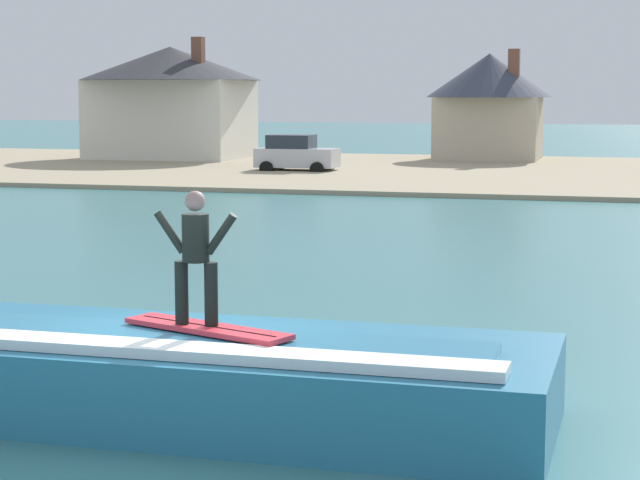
{
  "coord_description": "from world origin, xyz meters",
  "views": [
    {
      "loc": [
        5.26,
        -12.41,
        3.88
      ],
      "look_at": [
        0.18,
        5.55,
        1.46
      ],
      "focal_mm": 64.15,
      "sensor_mm": 36.0,
      "label": 1
    }
  ],
  "objects_px": {
    "wave_crest": "(194,375)",
    "surfboard": "(207,328)",
    "car_near_shore": "(296,154)",
    "surfer": "(196,251)",
    "house_small_cottage": "(489,99)",
    "house_with_chimney": "(171,95)"
  },
  "relations": [
    {
      "from": "wave_crest",
      "to": "house_with_chimney",
      "type": "bearing_deg",
      "value": 113.44
    },
    {
      "from": "surfboard",
      "to": "car_near_shore",
      "type": "distance_m",
      "value": 41.37
    },
    {
      "from": "surfer",
      "to": "house_with_chimney",
      "type": "distance_m",
      "value": 52.09
    },
    {
      "from": "surfer",
      "to": "house_small_cottage",
      "type": "xyz_separation_m",
      "value": [
        -3.29,
        51.27,
        1.45
      ]
    },
    {
      "from": "surfer",
      "to": "house_small_cottage",
      "type": "height_order",
      "value": "house_small_cottage"
    },
    {
      "from": "surfboard",
      "to": "house_small_cottage",
      "type": "xyz_separation_m",
      "value": [
        -3.42,
        51.29,
        2.36
      ]
    },
    {
      "from": "surfboard",
      "to": "surfer",
      "type": "relative_size",
      "value": 1.43
    },
    {
      "from": "house_small_cottage",
      "to": "car_near_shore",
      "type": "bearing_deg",
      "value": -123.85
    },
    {
      "from": "surfer",
      "to": "house_small_cottage",
      "type": "distance_m",
      "value": 51.4
    },
    {
      "from": "car_near_shore",
      "to": "house_with_chimney",
      "type": "xyz_separation_m",
      "value": [
        -9.79,
        7.92,
        2.8
      ]
    },
    {
      "from": "surfer",
      "to": "car_near_shore",
      "type": "bearing_deg",
      "value": 105.38
    },
    {
      "from": "wave_crest",
      "to": "surfer",
      "type": "height_order",
      "value": "surfer"
    },
    {
      "from": "wave_crest",
      "to": "surfboard",
      "type": "height_order",
      "value": "surfboard"
    },
    {
      "from": "house_with_chimney",
      "to": "house_small_cottage",
      "type": "distance_m",
      "value": 17.81
    },
    {
      "from": "wave_crest",
      "to": "house_small_cottage",
      "type": "bearing_deg",
      "value": 93.58
    },
    {
      "from": "house_small_cottage",
      "to": "wave_crest",
      "type": "bearing_deg",
      "value": -86.42
    },
    {
      "from": "wave_crest",
      "to": "surfer",
      "type": "relative_size",
      "value": 5.36
    },
    {
      "from": "surfer",
      "to": "house_small_cottage",
      "type": "bearing_deg",
      "value": 93.67
    },
    {
      "from": "car_near_shore",
      "to": "house_small_cottage",
      "type": "bearing_deg",
      "value": 56.15
    },
    {
      "from": "wave_crest",
      "to": "car_near_shore",
      "type": "distance_m",
      "value": 41.21
    },
    {
      "from": "wave_crest",
      "to": "house_with_chimney",
      "type": "height_order",
      "value": "house_with_chimney"
    },
    {
      "from": "surfboard",
      "to": "car_near_shore",
      "type": "relative_size",
      "value": 0.59
    }
  ]
}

